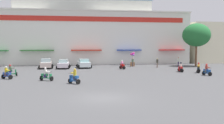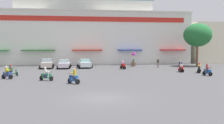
% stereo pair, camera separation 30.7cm
% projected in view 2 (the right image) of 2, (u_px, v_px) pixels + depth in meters
% --- Properties ---
extents(ground_plane, '(128.00, 128.00, 0.00)m').
position_uv_depth(ground_plane, '(91.00, 76.00, 31.73)').
color(ground_plane, '#484849').
extents(colonial_building, '(43.07, 16.51, 19.82)m').
position_uv_depth(colonial_building, '(85.00, 23.00, 53.83)').
color(colonial_building, white).
rests_on(colonial_building, ground).
extents(flank_building_right, '(9.17, 10.96, 8.69)m').
position_uv_depth(flank_building_right, '(204.00, 43.00, 57.22)').
color(flank_building_right, '#EFE6C3').
rests_on(flank_building_right, ground).
extents(plaza_tree_1, '(5.19, 4.55, 7.86)m').
position_uv_depth(plaza_tree_1, '(198.00, 35.00, 45.67)').
color(plaza_tree_1, brown).
rests_on(plaza_tree_1, ground).
extents(parked_car_0, '(2.57, 4.41, 1.62)m').
position_uv_depth(parked_car_0, '(47.00, 63.00, 42.08)').
color(parked_car_0, beige).
rests_on(parked_car_0, ground).
extents(parked_car_1, '(2.38, 4.02, 1.48)m').
position_uv_depth(parked_car_1, '(64.00, 64.00, 41.78)').
color(parked_car_1, white).
rests_on(parked_car_1, ground).
extents(parked_car_2, '(2.66, 4.24, 1.52)m').
position_uv_depth(parked_car_2, '(85.00, 63.00, 42.74)').
color(parked_car_2, silver).
rests_on(parked_car_2, ground).
extents(scooter_rider_1, '(0.68, 1.42, 1.46)m').
position_uv_depth(scooter_rider_1, '(181.00, 68.00, 36.33)').
color(scooter_rider_1, black).
rests_on(scooter_rider_1, ground).
extents(scooter_rider_2, '(1.28, 1.36, 1.58)m').
position_uv_depth(scooter_rider_2, '(74.00, 77.00, 25.60)').
color(scooter_rider_2, black).
rests_on(scooter_rider_2, ground).
extents(scooter_rider_3, '(1.40, 1.25, 1.50)m').
position_uv_depth(scooter_rider_3, '(7.00, 74.00, 29.18)').
color(scooter_rider_3, black).
rests_on(scooter_rider_3, ground).
extents(scooter_rider_4, '(1.13, 1.44, 1.45)m').
position_uv_depth(scooter_rider_4, '(199.00, 69.00, 35.34)').
color(scooter_rider_4, black).
rests_on(scooter_rider_4, ground).
extents(scooter_rider_5, '(1.53, 1.13, 1.50)m').
position_uv_depth(scooter_rider_5, '(46.00, 75.00, 27.79)').
color(scooter_rider_5, black).
rests_on(scooter_rider_5, ground).
extents(scooter_rider_6, '(0.73, 1.41, 1.54)m').
position_uv_depth(scooter_rider_6, '(207.00, 71.00, 32.23)').
color(scooter_rider_6, black).
rests_on(scooter_rider_6, ground).
extents(scooter_rider_7, '(0.80, 1.51, 1.44)m').
position_uv_depth(scooter_rider_7, '(123.00, 65.00, 40.71)').
color(scooter_rider_7, black).
rests_on(scooter_rider_7, ground).
extents(scooter_rider_9, '(1.51, 0.84, 1.50)m').
position_uv_depth(scooter_rider_9, '(11.00, 71.00, 31.59)').
color(scooter_rider_9, black).
rests_on(scooter_rider_9, ground).
extents(pedestrian_0, '(0.48, 0.48, 1.63)m').
position_uv_depth(pedestrian_0, '(158.00, 62.00, 43.10)').
color(pedestrian_0, '#7E685B').
rests_on(pedestrian_0, ground).
extents(pedestrian_1, '(0.46, 0.46, 1.60)m').
position_uv_depth(pedestrian_1, '(133.00, 62.00, 45.04)').
color(pedestrian_1, '#544445').
rests_on(pedestrian_1, ground).
extents(pedestrian_2, '(0.42, 0.42, 1.75)m').
position_uv_depth(pedestrian_2, '(179.00, 61.00, 45.07)').
color(pedestrian_2, '#2C204B').
rests_on(pedestrian_2, ground).
extents(balloon_vendor_cart, '(0.86, 0.92, 2.56)m').
position_uv_depth(balloon_vendor_cart, '(133.00, 60.00, 45.89)').
color(balloon_vendor_cart, '#A16D44').
rests_on(balloon_vendor_cart, ground).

